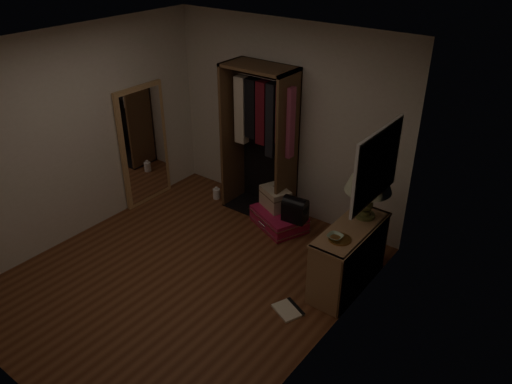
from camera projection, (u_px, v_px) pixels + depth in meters
ground at (186, 276)px, 5.77m from camera, size 4.00×4.00×0.00m
room_walls at (184, 159)px, 5.04m from camera, size 3.52×4.02×2.60m
console_bookshelf at (350, 254)px, 5.50m from camera, size 0.42×1.12×0.75m
open_wardrobe at (262, 129)px, 6.54m from camera, size 1.01×0.50×2.05m
floor_mirror at (144, 146)px, 6.96m from camera, size 0.06×0.80×1.70m
pink_suitcase at (279, 219)px, 6.66m from camera, size 0.87×0.76×0.22m
train_case at (275, 198)px, 6.66m from camera, size 0.49×0.43×0.30m
black_bag at (295, 209)px, 6.35m from camera, size 0.33×0.23×0.33m
table_lamp at (369, 179)px, 5.28m from camera, size 0.66×0.66×0.64m
brass_tray at (340, 239)px, 5.10m from camera, size 0.29×0.29×0.01m
ceramic_bowl at (335, 237)px, 5.12m from camera, size 0.17×0.17×0.04m
white_jug at (216, 193)px, 7.34m from camera, size 0.12×0.12×0.19m
floor_book at (289, 309)px, 5.27m from camera, size 0.37×0.34×0.03m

